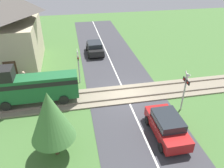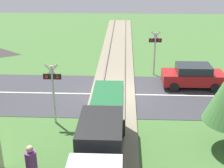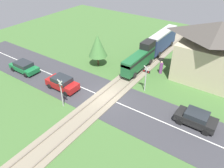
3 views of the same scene
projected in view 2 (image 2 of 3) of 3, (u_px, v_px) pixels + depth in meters
The scene contains 7 objects.
ground_plane at pixel (113, 94), 19.66m from camera, with size 60.00×60.00×0.00m, color #426B33.
road_surface at pixel (113, 94), 19.66m from camera, with size 48.00×6.40×0.02m.
track_bed at pixel (113, 93), 19.63m from camera, with size 2.80×48.00×0.24m.
car_near_crossing at pixel (193, 76), 20.47m from camera, with size 3.99×1.90×1.55m.
crossing_signal_west_approach at pixel (155, 47), 22.17m from camera, with size 0.90×0.18×3.26m.
crossing_signal_east_approach at pixel (53, 86), 15.56m from camera, with size 0.90×0.18×3.26m.
pedestrian_by_station at pixel (32, 167), 11.63m from camera, with size 0.43×0.43×1.72m.
Camera 2 is at (-0.72, 17.92, 8.09)m, focal length 50.00 mm.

